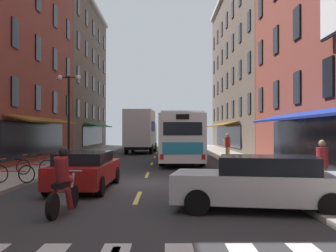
# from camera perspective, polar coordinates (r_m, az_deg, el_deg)

# --- Properties ---
(ground_plane) EXTENTS (34.80, 80.00, 0.10)m
(ground_plane) POSITION_cam_1_polar(r_m,az_deg,el_deg) (16.21, -3.44, -8.20)
(ground_plane) COLOR #333335
(lane_centre_dashes) EXTENTS (0.14, 73.90, 0.01)m
(lane_centre_dashes) POSITION_cam_1_polar(r_m,az_deg,el_deg) (15.95, -3.49, -8.13)
(lane_centre_dashes) COLOR #DBCC4C
(lane_centre_dashes) RESTS_ON ground
(sidewalk_right) EXTENTS (3.00, 80.00, 0.14)m
(sidewalk_right) POSITION_cam_1_polar(r_m,az_deg,el_deg) (16.94, 17.10, -7.44)
(sidewalk_right) COLOR #A39E93
(sidewalk_right) RESTS_ON ground
(transit_bus) EXTENTS (2.89, 11.27, 3.17)m
(transit_bus) POSITION_cam_1_polar(r_m,az_deg,el_deg) (26.87, 1.91, -1.56)
(transit_bus) COLOR silver
(transit_bus) RESTS_ON ground
(box_truck) EXTENTS (2.79, 7.34, 3.94)m
(box_truck) POSITION_cam_1_polar(r_m,az_deg,el_deg) (37.62, -3.83, -0.76)
(box_truck) COLOR white
(box_truck) RESTS_ON ground
(sedan_near) EXTENTS (2.01, 4.72, 1.33)m
(sedan_near) POSITION_cam_1_polar(r_m,az_deg,el_deg) (14.71, -11.60, -6.06)
(sedan_near) COLOR maroon
(sedan_near) RESTS_ON ground
(sedan_mid) EXTENTS (4.78, 2.66, 1.41)m
(sedan_mid) POSITION_cam_1_polar(r_m,az_deg,el_deg) (10.87, 13.16, -7.77)
(sedan_mid) COLOR silver
(sedan_mid) RESTS_ON ground
(motorcycle_rider) EXTENTS (0.64, 2.07, 1.66)m
(motorcycle_rider) POSITION_cam_1_polar(r_m,az_deg,el_deg) (10.51, -14.55, -8.11)
(motorcycle_rider) COLOR black
(motorcycle_rider) RESTS_ON ground
(bicycle_near) EXTENTS (1.70, 0.48, 0.91)m
(bicycle_near) POSITION_cam_1_polar(r_m,az_deg,el_deg) (16.15, -20.95, -6.22)
(bicycle_near) COLOR black
(bicycle_near) RESTS_ON sidewalk_left
(bicycle_mid) EXTENTS (1.71, 0.48, 0.91)m
(bicycle_mid) POSITION_cam_1_polar(r_m,az_deg,el_deg) (18.85, -18.22, -5.43)
(bicycle_mid) COLOR black
(bicycle_mid) RESTS_ON sidewalk_left
(pedestrian_near) EXTENTS (0.45, 0.52, 1.77)m
(pedestrian_near) POSITION_cam_1_polar(r_m,az_deg,el_deg) (26.99, 8.38, -2.79)
(pedestrian_near) COLOR #B29947
(pedestrian_near) RESTS_ON sidewalk_right
(pedestrian_mid) EXTENTS (0.36, 0.36, 1.65)m
(pedestrian_mid) POSITION_cam_1_polar(r_m,az_deg,el_deg) (13.48, 20.91, -5.26)
(pedestrian_mid) COLOR #4C4C51
(pedestrian_mid) RESTS_ON sidewalk_right
(street_lamp_twin) EXTENTS (1.42, 0.32, 5.30)m
(street_lamp_twin) POSITION_cam_1_polar(r_m,az_deg,el_deg) (24.98, -13.81, 1.63)
(street_lamp_twin) COLOR black
(street_lamp_twin) RESTS_ON sidewalk_left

